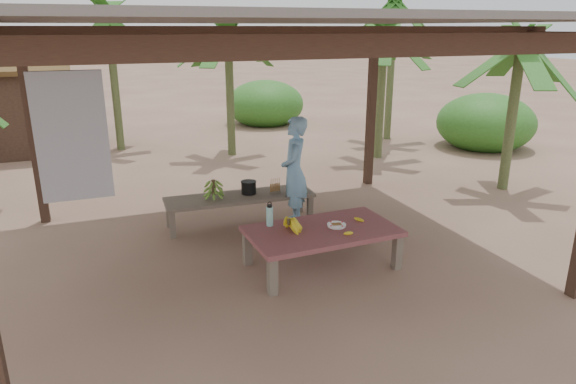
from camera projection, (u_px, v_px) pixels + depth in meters
name	position (u px, v px, depth m)	size (l,w,h in m)	color
ground	(267.00, 252.00, 6.77)	(80.00, 80.00, 0.00)	brown
pavilion	(264.00, 32.00, 5.90)	(6.60, 5.60, 2.95)	black
work_table	(322.00, 234.00, 6.24)	(1.84, 1.07, 0.50)	brown
bench	(240.00, 199.00, 7.63)	(2.22, 0.68, 0.45)	brown
ripe_banana_bunch	(289.00, 225.00, 6.11)	(0.29, 0.25, 0.18)	yellow
plate	(337.00, 225.00, 6.29)	(0.23, 0.23, 0.04)	white
loose_banana_front	(348.00, 233.00, 6.03)	(0.04, 0.14, 0.04)	yellow
loose_banana_side	(359.00, 220.00, 6.46)	(0.04, 0.14, 0.04)	yellow
water_flask	(270.00, 216.00, 6.29)	(0.08, 0.08, 0.31)	#3FC6B7
green_banana_stalk	(214.00, 189.00, 7.44)	(0.26, 0.26, 0.30)	#598C2D
cooking_pot	(249.00, 188.00, 7.67)	(0.22, 0.22, 0.19)	black
skewer_rack	(275.00, 185.00, 7.69)	(0.18, 0.08, 0.24)	#A57F47
woman	(294.00, 171.00, 7.55)	(0.59, 0.39, 1.62)	#6FA5D1
banana_plant_ne	(384.00, 40.00, 10.93)	(1.80, 1.80, 3.05)	#596638
banana_plant_n	(228.00, 42.00, 11.19)	(1.80, 1.80, 3.01)	#596638
banana_plant_nw	(109.00, 28.00, 11.61)	(1.80, 1.80, 3.30)	#596638
banana_plant_e	(520.00, 57.00, 8.73)	(1.80, 1.80, 2.83)	#596638
banana_plant_far	(394.00, 14.00, 12.69)	(1.80, 1.80, 3.63)	#596638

